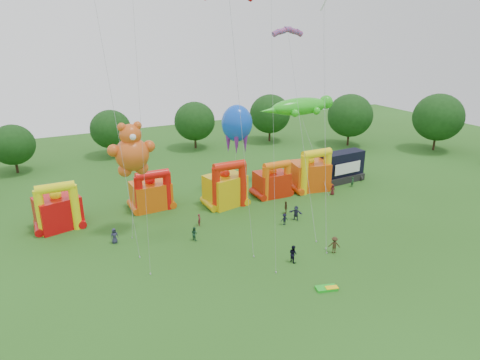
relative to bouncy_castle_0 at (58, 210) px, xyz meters
name	(u,v)px	position (x,y,z in m)	size (l,w,h in m)	color
ground	(339,308)	(20.68, -28.69, -2.40)	(160.00, 160.00, 0.00)	#244E16
tree_ring	(329,246)	(19.49, -28.07, 3.86)	(124.48, 126.59, 12.07)	#352314
bouncy_castle_0	(58,210)	(0.00, 0.00, 0.00)	(5.73, 4.99, 6.31)	red
bouncy_castle_1	(151,193)	(12.02, 0.87, -0.19)	(5.21, 4.25, 5.81)	#DA550B
bouncy_castle_2	(226,188)	(21.66, -2.72, 0.15)	(5.85, 5.06, 6.73)	gold
bouncy_castle_3	(273,182)	(29.34, -2.58, -0.26)	(4.83, 3.94, 5.60)	red
bouncy_castle_4	(310,174)	(35.90, -2.91, 0.13)	(6.13, 5.27, 6.69)	#DC4C0B
stage_trailer	(342,167)	(42.62, -2.17, -0.03)	(7.71, 3.25, 4.94)	black
teddy_bear_kite	(132,160)	(8.39, -5.68, 6.89)	(5.49, 3.90, 13.78)	#CB4F16
gecko_kite	(303,117)	(37.00, 1.30, 8.10)	(13.36, 10.97, 13.46)	green
octopus_kite	(235,152)	(24.62, 0.37, 4.22)	(6.04, 7.35, 13.29)	blue
parafoil_kites	(256,127)	(21.54, -11.40, 10.60)	(27.23, 12.52, 31.64)	red
diamond_kites	(261,114)	(19.58, -15.98, 13.04)	(21.79, 12.10, 37.04)	red
folded_kite_bundle	(327,288)	(21.50, -25.91, -2.26)	(2.20, 1.52, 0.31)	green
spectator_0	(114,236)	(5.27, -7.21, -1.47)	(0.91, 0.59, 1.86)	#272942
spectator_1	(199,220)	(15.80, -7.31, -1.60)	(0.58, 0.38, 1.60)	maroon
spectator_2	(194,233)	(13.83, -10.67, -1.56)	(0.82, 0.64, 1.68)	#1B442C
spectator_3	(284,219)	(25.52, -11.95, -1.64)	(0.98, 0.57, 1.52)	black
spectator_4	(286,207)	(27.55, -9.09, -1.52)	(1.03, 0.43, 1.76)	#46301C
spectator_5	(296,213)	(27.65, -11.37, -1.43)	(1.80, 0.57, 1.94)	#2A2D46
spectator_6	(333,190)	(37.53, -6.44, -1.61)	(0.77, 0.50, 1.59)	#4D1619
spectator_7	(353,182)	(42.53, -5.08, -1.59)	(0.59, 0.39, 1.62)	#194021
spectator_8	(293,254)	(21.43, -20.10, -1.43)	(0.94, 0.74, 1.94)	black
spectator_9	(334,245)	(26.59, -20.53, -1.42)	(1.27, 0.73, 1.96)	#372716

